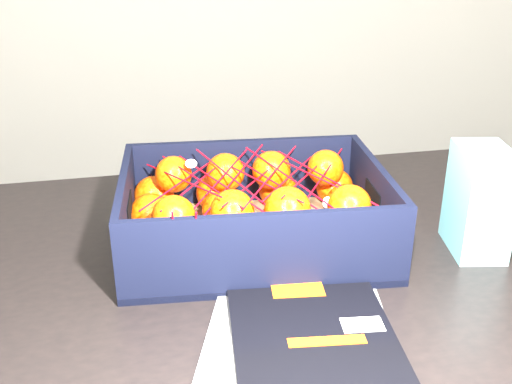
{
  "coord_description": "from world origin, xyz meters",
  "views": [
    {
      "loc": [
        -0.18,
        -1.22,
        1.26
      ],
      "look_at": [
        -0.07,
        -0.34,
        0.86
      ],
      "focal_mm": 42.9,
      "sensor_mm": 36.0,
      "label": 1
    }
  ],
  "objects": [
    {
      "name": "retail_carton",
      "position": [
        0.29,
        -0.37,
        0.84
      ],
      "size": [
        0.09,
        0.13,
        0.18
      ],
      "primitive_type": "cube",
      "rotation": [
        0.0,
        0.0,
        -0.1
      ],
      "color": "white",
      "rests_on": "table"
    },
    {
      "name": "table",
      "position": [
        -0.02,
        -0.35,
        0.65
      ],
      "size": [
        1.27,
        0.9,
        0.75
      ],
      "color": "black",
      "rests_on": "ground"
    },
    {
      "name": "produce_crate",
      "position": [
        -0.07,
        -0.31,
        0.79
      ],
      "size": [
        0.43,
        0.32,
        0.13
      ],
      "color": "olive",
      "rests_on": "table"
    },
    {
      "name": "mesh_net",
      "position": [
        -0.08,
        -0.32,
        0.87
      ],
      "size": [
        0.36,
        0.29,
        0.09
      ],
      "color": "#B90614",
      "rests_on": "clementine_heap"
    },
    {
      "name": "clementine_heap",
      "position": [
        -0.07,
        -0.31,
        0.81
      ],
      "size": [
        0.41,
        0.31,
        0.13
      ],
      "color": "#F34805",
      "rests_on": "produce_crate"
    },
    {
      "name": "magazine_stack",
      "position": [
        -0.04,
        -0.62,
        0.76
      ],
      "size": [
        0.29,
        0.33,
        0.02
      ],
      "color": "beige",
      "rests_on": "table"
    }
  ]
}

